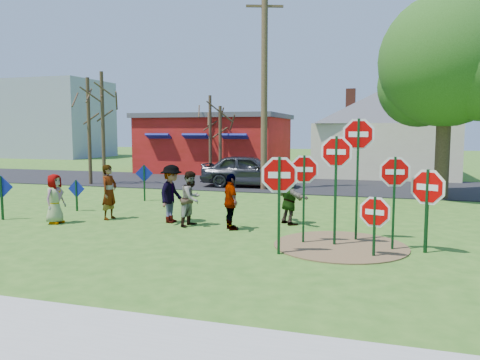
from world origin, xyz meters
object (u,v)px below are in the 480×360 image
object	(u,v)px
leafy_tree	(450,67)
person_b	(109,192)
suv	(249,171)
utility_pole	(264,82)
person_a	(55,199)
stop_sign_b	(358,147)
stop_sign_c	(336,165)
stop_sign_a	(279,183)
stop_sign_d	(395,180)

from	to	relation	value
leafy_tree	person_b	bearing A→B (deg)	-144.00
suv	utility_pole	distance (m)	4.38
person_a	person_b	distance (m)	1.60
stop_sign_b	utility_pole	distance (m)	10.72
leafy_tree	utility_pole	bearing A→B (deg)	173.81
stop_sign_c	person_a	xyz separation A→B (m)	(-8.29, 0.32, -1.22)
suv	utility_pole	world-z (taller)	utility_pole
person_a	suv	distance (m)	10.83
utility_pole	stop_sign_a	bearing A→B (deg)	-74.36
utility_pole	leafy_tree	size ratio (longest dim) A/B	1.17
person_a	person_b	bearing A→B (deg)	-46.66
suv	utility_pole	bearing A→B (deg)	-133.00
utility_pole	stop_sign_b	bearing A→B (deg)	-63.03
stop_sign_b	suv	bearing A→B (deg)	120.35
stop_sign_c	stop_sign_d	xyz separation A→B (m)	(1.34, -0.07, -0.31)
person_a	person_b	world-z (taller)	person_b
person_a	stop_sign_b	bearing A→B (deg)	-86.15
person_b	suv	xyz separation A→B (m)	(1.90, 9.32, -0.03)
person_a	utility_pole	xyz separation A→B (m)	(4.05, 9.61, 4.29)
stop_sign_c	person_b	distance (m)	7.32
person_a	suv	bearing A→B (deg)	-15.07
stop_sign_a	utility_pole	size ratio (longest dim) A/B	0.25
stop_sign_b	suv	distance (m)	11.61
stop_sign_b	stop_sign_d	xyz separation A→B (m)	(0.87, -0.75, -0.70)
stop_sign_d	stop_sign_a	bearing A→B (deg)	-161.41
person_b	leafy_tree	xyz separation A→B (m)	(10.61, 7.71, 4.40)
suv	utility_pole	size ratio (longest dim) A/B	0.49
stop_sign_c	suv	size ratio (longest dim) A/B	0.60
stop_sign_b	utility_pole	world-z (taller)	utility_pole
stop_sign_c	leafy_tree	distance (m)	10.29
stop_sign_c	utility_pole	size ratio (longest dim) A/B	0.29
person_b	leafy_tree	size ratio (longest dim) A/B	0.21
stop_sign_b	person_b	bearing A→B (deg)	175.57
stop_sign_d	utility_pole	xyz separation A→B (m)	(-5.58, 10.00, 3.38)
stop_sign_d	leafy_tree	bearing A→B (deg)	71.21
stop_sign_a	person_b	xyz separation A→B (m)	(-5.97, 2.55, -0.74)
person_b	utility_pole	world-z (taller)	utility_pole
stop_sign_d	suv	xyz separation A→B (m)	(-6.54, 10.77, -0.82)
stop_sign_a	leafy_tree	world-z (taller)	leafy_tree
stop_sign_c	person_a	world-z (taller)	stop_sign_c
leafy_tree	stop_sign_b	bearing A→B (deg)	-109.90
person_a	suv	xyz separation A→B (m)	(3.08, 10.38, 0.08)
stop_sign_a	stop_sign_b	bearing A→B (deg)	40.61
stop_sign_b	person_b	world-z (taller)	stop_sign_b
utility_pole	leafy_tree	xyz separation A→B (m)	(7.75, -0.84, 0.23)
stop_sign_c	leafy_tree	world-z (taller)	leafy_tree
stop_sign_b	stop_sign_c	world-z (taller)	stop_sign_b
person_a	person_b	size ratio (longest dim) A/B	0.87
suv	stop_sign_d	bearing A→B (deg)	-153.13
person_a	leafy_tree	bearing A→B (deg)	-51.90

